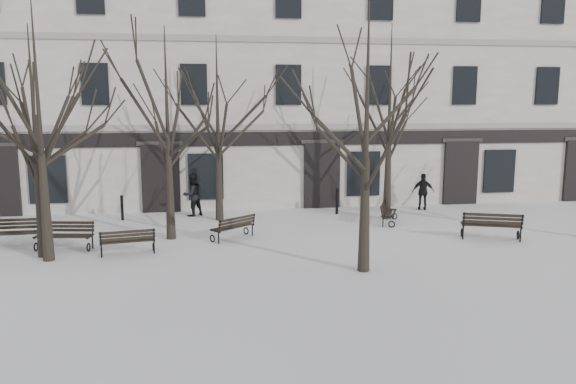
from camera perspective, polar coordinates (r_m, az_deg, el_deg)
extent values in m
plane|color=white|center=(17.01, -2.86, -6.89)|extent=(100.00, 100.00, 0.00)
cube|color=silver|center=(29.32, -5.33, 10.73)|extent=(40.00, 10.00, 11.00)
cube|color=gray|center=(24.31, -4.67, 6.57)|extent=(40.00, 0.12, 0.25)
cube|color=gray|center=(24.42, -4.79, 15.27)|extent=(40.00, 0.12, 0.25)
cube|color=black|center=(24.33, -4.65, 5.39)|extent=(40.00, 0.10, 0.60)
cube|color=black|center=(25.32, -23.22, 1.18)|extent=(1.50, 0.14, 2.00)
cube|color=black|center=(24.52, -12.79, 1.34)|extent=(1.60, 0.22, 2.90)
cube|color=#2D2B28|center=(24.32, -12.93, 4.83)|extent=(1.90, 0.08, 0.18)
cube|color=black|center=(24.44, -8.35, 1.57)|extent=(1.50, 0.14, 2.00)
cube|color=black|center=(24.93, 3.46, 1.69)|extent=(1.60, 0.22, 2.90)
cube|color=#2D2B28|center=(24.74, 3.51, 5.12)|extent=(1.90, 0.08, 0.18)
cube|color=black|center=(25.38, 7.66, 1.87)|extent=(1.50, 0.14, 2.00)
cube|color=black|center=(26.99, 17.12, 1.87)|extent=(1.60, 0.22, 2.90)
cube|color=#2D2B28|center=(26.81, 17.30, 5.04)|extent=(1.90, 0.08, 0.18)
cube|color=black|center=(27.85, 20.65, 2.01)|extent=(1.50, 0.14, 2.00)
cube|color=black|center=(24.65, -19.02, 10.33)|extent=(1.10, 0.14, 1.70)
cube|color=black|center=(24.24, -9.53, 10.72)|extent=(1.10, 0.14, 1.70)
cube|color=black|center=(24.48, 0.04, 10.83)|extent=(1.10, 0.14, 1.70)
cube|color=black|center=(25.35, 9.18, 10.66)|extent=(1.10, 0.14, 1.70)
cube|color=black|center=(25.70, 9.40, 18.71)|extent=(1.10, 0.14, 1.70)
cube|color=black|center=(26.81, 17.51, 10.28)|extent=(1.10, 0.14, 1.70)
cube|color=black|center=(27.14, 17.90, 17.89)|extent=(1.10, 0.14, 1.70)
cube|color=black|center=(28.74, 24.83, 9.76)|extent=(1.10, 0.14, 1.70)
cube|color=black|center=(29.05, 25.33, 16.86)|extent=(1.10, 0.14, 1.70)
cone|color=black|center=(18.59, -23.83, -1.68)|extent=(0.34, 0.34, 2.91)
cone|color=black|center=(18.04, -23.42, -1.50)|extent=(0.34, 0.34, 3.20)
cone|color=black|center=(15.67, 7.78, -2.38)|extent=(0.34, 0.34, 3.18)
cone|color=black|center=(19.64, -11.91, -0.38)|extent=(0.34, 0.34, 3.01)
cone|color=black|center=(22.44, -7.03, 0.97)|extent=(0.34, 0.34, 3.04)
cone|color=black|center=(22.85, 10.09, 1.29)|extent=(0.34, 0.34, 3.23)
torus|color=black|center=(20.03, -23.30, -4.75)|extent=(0.06, 0.29, 0.29)
cylinder|color=black|center=(20.35, -23.08, -4.28)|extent=(0.05, 0.05, 0.45)
cube|color=black|center=(20.13, -23.24, -3.77)|extent=(0.07, 0.55, 0.05)
cube|color=black|center=(20.14, -25.75, -3.88)|extent=(1.81, 0.15, 0.04)
cube|color=black|center=(20.27, -25.64, -3.79)|extent=(1.81, 0.15, 0.04)
cube|color=black|center=(20.40, -25.54, -3.71)|extent=(1.81, 0.15, 0.04)
cube|color=black|center=(20.53, -25.43, -3.62)|extent=(1.81, 0.15, 0.04)
cube|color=black|center=(20.54, -25.43, -3.24)|extent=(1.80, 0.09, 0.09)
cube|color=black|center=(20.54, -25.44, -2.90)|extent=(1.80, 0.09, 0.09)
cube|color=black|center=(20.54, -25.44, -2.56)|extent=(1.80, 0.09, 0.09)
cylinder|color=black|center=(20.34, -23.11, -3.06)|extent=(0.04, 0.14, 0.50)
torus|color=black|center=(18.44, -13.52, -5.45)|extent=(0.09, 0.27, 0.27)
cylinder|color=black|center=(18.10, -13.45, -5.46)|extent=(0.05, 0.05, 0.41)
cube|color=black|center=(18.21, -13.51, -4.70)|extent=(0.13, 0.51, 0.05)
torus|color=black|center=(18.40, -18.41, -5.70)|extent=(0.09, 0.27, 0.27)
cylinder|color=black|center=(18.06, -18.43, -5.73)|extent=(0.05, 0.05, 0.41)
cube|color=black|center=(18.17, -18.46, -4.96)|extent=(0.13, 0.51, 0.05)
cube|color=black|center=(18.36, -16.01, -4.63)|extent=(1.65, 0.37, 0.03)
cube|color=black|center=(18.24, -16.00, -4.73)|extent=(1.65, 0.37, 0.03)
cube|color=black|center=(18.11, -15.98, -4.82)|extent=(1.65, 0.37, 0.03)
cube|color=black|center=(17.99, -15.96, -4.92)|extent=(1.65, 0.37, 0.03)
cube|color=black|center=(17.92, -15.98, -4.58)|extent=(1.64, 0.32, 0.08)
cube|color=black|center=(17.88, -15.99, -4.25)|extent=(1.64, 0.32, 0.08)
cube|color=black|center=(17.84, -16.00, -3.91)|extent=(1.64, 0.32, 0.08)
cylinder|color=black|center=(17.93, -13.47, -4.31)|extent=(0.06, 0.14, 0.46)
cylinder|color=black|center=(17.89, -18.49, -4.57)|extent=(0.06, 0.14, 0.46)
torus|color=black|center=(20.93, 22.33, -4.07)|extent=(0.16, 0.32, 0.32)
cylinder|color=black|center=(20.54, 22.55, -4.07)|extent=(0.05, 0.05, 0.49)
cube|color=black|center=(20.67, 22.49, -3.28)|extent=(0.25, 0.59, 0.05)
torus|color=black|center=(20.66, 17.23, -3.96)|extent=(0.16, 0.32, 0.32)
cylinder|color=black|center=(20.25, 17.35, -3.95)|extent=(0.05, 0.05, 0.49)
cube|color=black|center=(20.39, 17.33, -3.15)|extent=(0.25, 0.59, 0.05)
cube|color=black|center=(20.74, 19.84, -3.02)|extent=(1.89, 0.76, 0.04)
cube|color=black|center=(20.59, 19.90, -3.11)|extent=(1.89, 0.76, 0.04)
cube|color=black|center=(20.44, 19.96, -3.20)|extent=(1.89, 0.76, 0.04)
cube|color=black|center=(20.30, 20.02, -3.29)|extent=(1.89, 0.76, 0.04)
cube|color=black|center=(20.22, 20.06, -2.92)|extent=(1.87, 0.70, 0.10)
cube|color=black|center=(20.18, 20.09, -2.57)|extent=(1.87, 0.70, 0.10)
cube|color=black|center=(20.13, 20.12, -2.22)|extent=(1.87, 0.70, 0.10)
cylinder|color=black|center=(20.36, 22.67, -2.84)|extent=(0.09, 0.16, 0.55)
cylinder|color=black|center=(20.07, 17.44, -2.71)|extent=(0.09, 0.16, 0.55)
torus|color=black|center=(19.61, -24.23, -5.11)|extent=(0.09, 0.29, 0.29)
cylinder|color=black|center=(19.90, -23.81, -4.63)|extent=(0.05, 0.05, 0.45)
cube|color=black|center=(19.70, -24.07, -4.12)|extent=(0.14, 0.55, 0.05)
torus|color=black|center=(18.95, -19.60, -5.30)|extent=(0.09, 0.29, 0.29)
cylinder|color=black|center=(19.26, -19.24, -4.80)|extent=(0.05, 0.05, 0.45)
cube|color=black|center=(19.04, -19.46, -4.28)|extent=(0.14, 0.55, 0.05)
cube|color=black|center=(19.15, -22.06, -4.29)|extent=(1.77, 0.37, 0.03)
cube|color=black|center=(19.28, -21.90, -4.20)|extent=(1.77, 0.37, 0.03)
cube|color=black|center=(19.40, -21.74, -4.10)|extent=(1.77, 0.37, 0.03)
cube|color=black|center=(19.53, -21.58, -4.01)|extent=(1.77, 0.37, 0.03)
cube|color=black|center=(19.53, -21.56, -3.62)|extent=(1.77, 0.32, 0.09)
cube|color=black|center=(19.53, -21.56, -3.26)|extent=(1.77, 0.32, 0.09)
cube|color=black|center=(19.52, -21.56, -2.91)|extent=(1.77, 0.32, 0.09)
cylinder|color=black|center=(19.88, -23.79, -3.40)|extent=(0.06, 0.15, 0.49)
cylinder|color=black|center=(19.24, -19.23, -3.53)|extent=(0.06, 0.15, 0.49)
torus|color=black|center=(20.17, -4.28, -3.95)|extent=(0.20, 0.23, 0.26)
cylinder|color=black|center=(19.92, -3.64, -3.88)|extent=(0.05, 0.05, 0.41)
cube|color=black|center=(19.99, -3.97, -3.23)|extent=(0.35, 0.42, 0.05)
torus|color=black|center=(19.19, -7.70, -4.70)|extent=(0.20, 0.23, 0.26)
cylinder|color=black|center=(18.92, -7.07, -4.64)|extent=(0.05, 0.05, 0.41)
cube|color=black|center=(19.00, -7.40, -3.96)|extent=(0.35, 0.42, 0.05)
cube|color=black|center=(19.63, -6.03, -3.44)|extent=(1.33, 1.09, 0.03)
cube|color=black|center=(19.54, -5.78, -3.50)|extent=(1.33, 1.09, 0.03)
cube|color=black|center=(19.44, -5.54, -3.56)|extent=(1.33, 1.09, 0.03)
cube|color=black|center=(19.35, -5.28, -3.62)|extent=(1.33, 1.09, 0.03)
cube|color=black|center=(19.30, -5.22, -3.29)|extent=(1.30, 1.06, 0.08)
cube|color=black|center=(19.26, -5.18, -2.98)|extent=(1.30, 1.06, 0.08)
cube|color=black|center=(19.22, -5.15, -2.67)|extent=(1.30, 1.06, 0.08)
cylinder|color=black|center=(19.79, -3.51, -2.82)|extent=(0.11, 0.12, 0.45)
cylinder|color=black|center=(18.78, -6.95, -3.53)|extent=(0.11, 0.12, 0.45)
torus|color=black|center=(21.53, 10.48, -3.24)|extent=(0.26, 0.14, 0.26)
cylinder|color=black|center=(21.53, 9.63, -3.00)|extent=(0.05, 0.05, 0.41)
cube|color=black|center=(21.48, 10.07, -2.50)|extent=(0.48, 0.23, 0.05)
torus|color=black|center=(23.02, 10.75, -2.44)|extent=(0.26, 0.14, 0.26)
cylinder|color=black|center=(23.03, 9.95, -2.21)|extent=(0.05, 0.05, 0.41)
cube|color=black|center=(22.98, 10.36, -1.74)|extent=(0.48, 0.23, 0.05)
cube|color=black|center=(22.21, 10.73, -2.08)|extent=(0.69, 1.53, 0.03)
cube|color=black|center=(22.22, 10.41, -2.07)|extent=(0.69, 1.53, 0.03)
cube|color=black|center=(22.23, 10.09, -2.05)|extent=(0.69, 1.53, 0.03)
cube|color=black|center=(22.24, 9.76, -2.04)|extent=(0.69, 1.53, 0.03)
cube|color=black|center=(22.22, 9.68, -1.74)|extent=(0.65, 1.51, 0.08)
cube|color=black|center=(22.20, 9.63, -1.46)|extent=(0.65, 1.51, 0.08)
cube|color=black|center=(22.18, 9.59, -1.19)|extent=(0.65, 1.51, 0.08)
cylinder|color=black|center=(21.46, 9.46, -2.00)|extent=(0.13, 0.08, 0.45)
cylinder|color=black|center=(22.96, 9.79, -1.27)|extent=(0.13, 0.08, 0.45)
cylinder|color=black|center=(23.35, -16.50, -1.63)|extent=(0.11, 0.11, 0.94)
sphere|color=black|center=(23.27, -16.55, -0.45)|extent=(0.13, 0.13, 0.13)
cylinder|color=black|center=(23.68, 5.00, -1.03)|extent=(0.12, 0.12, 1.02)
sphere|color=black|center=(23.59, 5.02, 0.24)|extent=(0.14, 0.14, 0.14)
imported|color=black|center=(23.66, -9.64, -2.40)|extent=(1.09, 1.05, 1.77)
imported|color=black|center=(25.34, 13.50, -1.76)|extent=(1.01, 0.60, 1.60)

